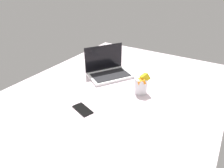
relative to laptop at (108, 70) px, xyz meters
The scene contains 4 objects.
bed_mattress 28.47cm from the laptop, 131.29° to the right, with size 180.00×140.00×18.00cm, color silver.
laptop is the anchor object (origin of this frame).
snack_cup 36.35cm from the laptop, 108.04° to the right, with size 9.98×10.44×15.41cm.
cell_phone 50.97cm from the laptop, 165.13° to the right, with size 6.80×14.00×0.80cm, color black.
Camera 1 is at (-109.34, -63.08, 91.95)cm, focal length 32.57 mm.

